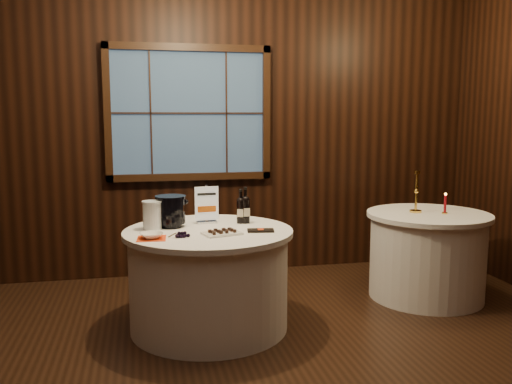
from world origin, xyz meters
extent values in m
cube|color=black|center=(0.00, 2.50, 1.50)|extent=(6.00, 0.02, 3.00)
cube|color=#354E70|center=(0.00, 2.47, 1.65)|extent=(1.50, 0.01, 1.20)
cylinder|color=white|center=(0.00, 1.00, 0.36)|extent=(1.20, 1.20, 0.73)
cylinder|color=white|center=(0.00, 1.00, 0.75)|extent=(1.28, 1.28, 0.04)
cylinder|color=white|center=(2.00, 1.30, 0.36)|extent=(1.00, 1.00, 0.73)
cylinder|color=white|center=(2.00, 1.30, 0.75)|extent=(1.08, 1.08, 0.04)
cube|color=silver|center=(0.02, 1.26, 0.78)|extent=(0.17, 0.10, 0.02)
cube|color=silver|center=(0.02, 1.26, 0.93)|extent=(0.02, 0.02, 0.29)
cube|color=white|center=(0.02, 1.25, 0.93)|extent=(0.19, 0.02, 0.27)
cylinder|color=black|center=(0.29, 1.19, 0.86)|extent=(0.07, 0.07, 0.18)
sphere|color=black|center=(0.29, 1.19, 0.95)|extent=(0.07, 0.07, 0.07)
cylinder|color=black|center=(0.29, 1.19, 1.00)|extent=(0.02, 0.02, 0.08)
cylinder|color=black|center=(0.29, 1.19, 1.04)|extent=(0.03, 0.03, 0.02)
cube|color=beige|center=(0.29, 1.16, 0.86)|extent=(0.05, 0.02, 0.06)
cylinder|color=black|center=(0.32, 1.19, 0.86)|extent=(0.07, 0.07, 0.19)
sphere|color=black|center=(0.32, 1.19, 0.96)|extent=(0.07, 0.07, 0.07)
cylinder|color=black|center=(0.32, 1.19, 1.01)|extent=(0.03, 0.03, 0.08)
cylinder|color=black|center=(0.32, 1.19, 1.05)|extent=(0.03, 0.03, 0.02)
cube|color=beige|center=(0.32, 1.15, 0.86)|extent=(0.05, 0.01, 0.07)
cylinder|color=black|center=(-0.27, 1.16, 0.79)|extent=(0.17, 0.17, 0.03)
cylinder|color=black|center=(-0.27, 1.16, 0.90)|extent=(0.22, 0.22, 0.19)
cylinder|color=black|center=(-0.27, 1.16, 1.00)|extent=(0.24, 0.24, 0.02)
cube|color=white|center=(0.08, 0.81, 0.78)|extent=(0.30, 0.24, 0.02)
cube|color=black|center=(0.37, 0.85, 0.78)|extent=(0.21, 0.13, 0.02)
cylinder|color=#3B2E15|center=(-0.28, 0.78, 0.79)|extent=(0.07, 0.01, 0.03)
cylinder|color=white|center=(-0.41, 1.10, 0.87)|extent=(0.14, 0.14, 0.21)
cylinder|color=white|center=(-0.41, 1.10, 0.98)|extent=(0.15, 0.15, 0.01)
torus|color=white|center=(-0.34, 1.10, 0.88)|extent=(0.11, 0.02, 0.10)
cube|color=#E63E13|center=(-0.43, 0.78, 0.77)|extent=(0.21, 0.21, 0.00)
imported|color=white|center=(-0.43, 0.78, 0.79)|extent=(0.19, 0.19, 0.04)
cylinder|color=gold|center=(1.90, 1.35, 0.78)|extent=(0.11, 0.11, 0.02)
cylinder|color=gold|center=(1.90, 1.35, 0.95)|extent=(0.02, 0.02, 0.33)
cylinder|color=gold|center=(1.90, 1.35, 1.13)|extent=(0.05, 0.05, 0.03)
cylinder|color=gold|center=(2.11, 1.23, 0.78)|extent=(0.05, 0.05, 0.01)
cylinder|color=#9F0C15|center=(2.11, 1.23, 0.86)|extent=(0.02, 0.02, 0.15)
sphere|color=#FFB23F|center=(2.11, 1.23, 0.94)|extent=(0.02, 0.02, 0.02)
camera|label=1|loc=(-0.49, -2.99, 1.62)|focal=38.00mm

